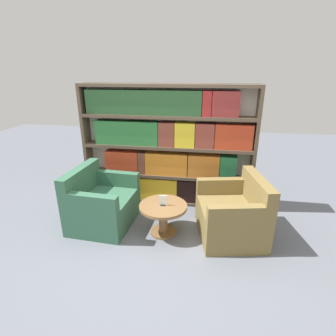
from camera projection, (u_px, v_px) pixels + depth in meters
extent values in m
plane|color=slate|center=(151.00, 244.00, 3.41)|extent=(14.00, 14.00, 0.00)
cube|color=silver|center=(168.00, 145.00, 4.32)|extent=(2.75, 0.05, 1.94)
cube|color=brown|center=(88.00, 143.00, 4.41)|extent=(0.05, 0.30, 1.94)
cube|color=brown|center=(254.00, 151.00, 4.00)|extent=(0.05, 0.30, 1.94)
cube|color=brown|center=(167.00, 199.00, 4.54)|extent=(2.65, 0.30, 0.05)
cube|color=brown|center=(167.00, 175.00, 4.37)|extent=(2.65, 0.30, 0.05)
cube|color=brown|center=(167.00, 147.00, 4.20)|extent=(2.65, 0.30, 0.05)
cube|color=brown|center=(167.00, 116.00, 4.03)|extent=(2.65, 0.30, 0.05)
cube|color=brown|center=(167.00, 85.00, 3.87)|extent=(2.65, 0.30, 0.05)
cube|color=brown|center=(112.00, 185.00, 4.58)|extent=(0.69, 0.20, 0.38)
cube|color=gold|center=(154.00, 188.00, 4.47)|extent=(0.81, 0.20, 0.38)
cube|color=black|center=(204.00, 191.00, 4.34)|extent=(0.89, 0.20, 0.38)
cube|color=#BF4022|center=(123.00, 161.00, 4.39)|extent=(0.55, 0.20, 0.36)
cube|color=brown|center=(143.00, 162.00, 4.34)|extent=(0.12, 0.20, 0.36)
cube|color=orange|center=(167.00, 164.00, 4.28)|extent=(0.68, 0.20, 0.36)
cube|color=#C8732A|center=(204.00, 166.00, 4.19)|extent=(0.49, 0.20, 0.36)
cube|color=#246F41|center=(228.00, 167.00, 4.13)|extent=(0.26, 0.20, 0.36)
cube|color=#2C6F37|center=(127.00, 133.00, 4.20)|extent=(1.03, 0.20, 0.38)
cube|color=brown|center=(167.00, 134.00, 4.10)|extent=(0.25, 0.20, 0.38)
cube|color=gold|center=(185.00, 135.00, 4.06)|extent=(0.31, 0.20, 0.38)
cube|color=brown|center=(205.00, 135.00, 4.02)|extent=(0.29, 0.20, 0.38)
cube|color=#B2381E|center=(233.00, 137.00, 3.95)|extent=(0.56, 0.20, 0.38)
cube|color=#264D29|center=(143.00, 102.00, 3.99)|extent=(1.79, 0.20, 0.37)
cube|color=maroon|center=(207.00, 104.00, 3.85)|extent=(0.13, 0.20, 0.37)
cube|color=maroon|center=(226.00, 104.00, 3.81)|extent=(0.39, 0.20, 0.37)
cube|color=#336047|center=(104.00, 210.00, 3.81)|extent=(0.85, 0.97, 0.43)
cube|color=#336047|center=(80.00, 181.00, 3.73)|extent=(0.19, 0.94, 0.40)
cube|color=#336047|center=(93.00, 203.00, 3.31)|extent=(0.67, 0.16, 0.23)
cube|color=#336047|center=(118.00, 179.00, 4.05)|extent=(0.67, 0.16, 0.23)
cube|color=olive|center=(230.00, 220.00, 3.54)|extent=(0.97, 1.07, 0.43)
cube|color=olive|center=(257.00, 192.00, 3.41)|extent=(0.33, 0.94, 0.40)
cube|color=olive|center=(219.00, 186.00, 3.80)|extent=(0.67, 0.25, 0.23)
cube|color=olive|center=(235.00, 215.00, 3.04)|extent=(0.67, 0.25, 0.23)
cylinder|color=brown|center=(163.00, 220.00, 3.58)|extent=(0.12, 0.12, 0.39)
cylinder|color=brown|center=(163.00, 232.00, 3.64)|extent=(0.36, 0.36, 0.03)
cylinder|color=brown|center=(163.00, 206.00, 3.50)|extent=(0.65, 0.65, 0.04)
cube|color=black|center=(163.00, 205.00, 3.50)|extent=(0.07, 0.06, 0.01)
cube|color=silver|center=(163.00, 200.00, 3.47)|extent=(0.11, 0.01, 0.14)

